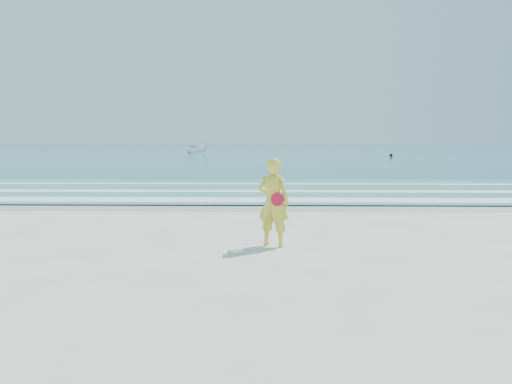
{
  "coord_description": "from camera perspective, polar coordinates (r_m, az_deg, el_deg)",
  "views": [
    {
      "loc": [
        0.5,
        -6.99,
        2.18
      ],
      "look_at": [
        0.27,
        4.0,
        1.0
      ],
      "focal_mm": 35.0,
      "sensor_mm": 36.0,
      "label": 1
    }
  ],
  "objects": [
    {
      "name": "ground",
      "position": [
        7.34,
        -2.84,
        -11.14
      ],
      "size": [
        400.0,
        400.0,
        0.0
      ],
      "primitive_type": "plane",
      "color": "silver",
      "rests_on": "ground"
    },
    {
      "name": "wet_sand",
      "position": [
        16.15,
        -0.61,
        -1.63
      ],
      "size": [
        400.0,
        2.4,
        0.0
      ],
      "primitive_type": "cube",
      "color": "#B2A893",
      "rests_on": "ground"
    },
    {
      "name": "ocean",
      "position": [
        112.01,
        0.92,
        5.0
      ],
      "size": [
        400.0,
        190.0,
        0.04
      ],
      "primitive_type": "cube",
      "color": "#19727F",
      "rests_on": "ground"
    },
    {
      "name": "shallow",
      "position": [
        21.11,
        -0.19,
        0.31
      ],
      "size": [
        400.0,
        10.0,
        0.01
      ],
      "primitive_type": "cube",
      "color": "#59B7AD",
      "rests_on": "ocean"
    },
    {
      "name": "foam_near",
      "position": [
        17.43,
        -0.48,
        -0.89
      ],
      "size": [
        400.0,
        1.4,
        0.01
      ],
      "primitive_type": "cube",
      "color": "white",
      "rests_on": "shallow"
    },
    {
      "name": "foam_mid",
      "position": [
        20.31,
        -0.24,
        0.1
      ],
      "size": [
        400.0,
        0.9,
        0.01
      ],
      "primitive_type": "cube",
      "color": "white",
      "rests_on": "shallow"
    },
    {
      "name": "foam_far",
      "position": [
        23.59,
        -0.04,
        0.94
      ],
      "size": [
        400.0,
        0.6,
        0.01
      ],
      "primitive_type": "cube",
      "color": "white",
      "rests_on": "shallow"
    },
    {
      "name": "boat",
      "position": [
        76.59,
        -6.78,
        5.02
      ],
      "size": [
        4.11,
        2.78,
        1.49
      ],
      "primitive_type": "imported",
      "rotation": [
        0.0,
        0.0,
        1.19
      ],
      "color": "silver",
      "rests_on": "ocean"
    },
    {
      "name": "buoy",
      "position": [
        61.29,
        15.18,
        4.08
      ],
      "size": [
        0.41,
        0.41,
        0.41
      ],
      "primitive_type": "sphere",
      "color": "black",
      "rests_on": "ocean"
    },
    {
      "name": "woman",
      "position": [
        10.08,
        2.0,
        -1.16
      ],
      "size": [
        0.76,
        0.63,
        1.8
      ],
      "color": "yellow",
      "rests_on": "ground"
    }
  ]
}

